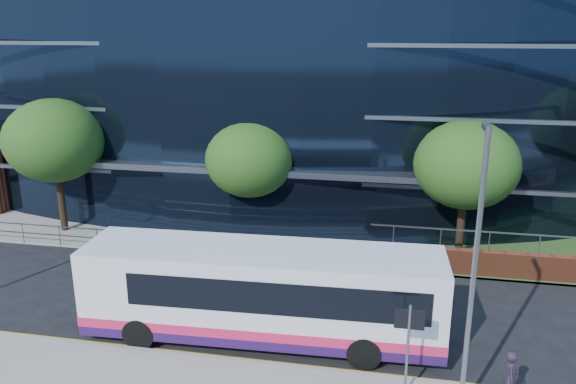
% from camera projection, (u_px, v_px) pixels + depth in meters
% --- Properties ---
extents(ground, '(200.00, 200.00, 0.00)m').
position_uv_depth(ground, '(267.00, 350.00, 18.79)').
color(ground, black).
rests_on(ground, ground).
extents(kerb, '(80.00, 0.25, 0.16)m').
position_uv_depth(kerb, '(260.00, 365.00, 17.83)').
color(kerb, gray).
rests_on(kerb, ground).
extents(yellow_line_outer, '(80.00, 0.08, 0.01)m').
position_uv_depth(yellow_line_outer, '(262.00, 363.00, 18.04)').
color(yellow_line_outer, gold).
rests_on(yellow_line_outer, ground).
extents(yellow_line_inner, '(80.00, 0.08, 0.01)m').
position_uv_depth(yellow_line_inner, '(263.00, 361.00, 18.18)').
color(yellow_line_inner, gold).
rests_on(yellow_line_inner, ground).
extents(far_forecourt, '(50.00, 8.00, 0.10)m').
position_uv_depth(far_forecourt, '(204.00, 226.00, 30.21)').
color(far_forecourt, gray).
rests_on(far_forecourt, ground).
extents(glass_office, '(44.00, 23.10, 16.00)m').
position_uv_depth(glass_office, '(277.00, 64.00, 36.85)').
color(glass_office, black).
rests_on(glass_office, ground).
extents(guard_railings, '(24.00, 0.05, 1.10)m').
position_uv_depth(guard_railings, '(136.00, 237.00, 26.59)').
color(guard_railings, slate).
rests_on(guard_railings, ground).
extents(street_sign, '(0.85, 0.09, 2.80)m').
position_uv_depth(street_sign, '(409.00, 331.00, 15.87)').
color(street_sign, slate).
rests_on(street_sign, pavement_near).
extents(tree_far_a, '(4.95, 4.95, 6.98)m').
position_uv_depth(tree_far_a, '(54.00, 141.00, 28.22)').
color(tree_far_a, black).
rests_on(tree_far_a, ground).
extents(tree_far_b, '(4.29, 4.29, 6.05)m').
position_uv_depth(tree_far_b, '(250.00, 160.00, 27.07)').
color(tree_far_b, black).
rests_on(tree_far_b, ground).
extents(tree_far_c, '(4.62, 4.62, 6.51)m').
position_uv_depth(tree_far_c, '(466.00, 165.00, 24.71)').
color(tree_far_c, black).
rests_on(tree_far_c, ground).
extents(streetlight_east, '(0.15, 0.77, 8.00)m').
position_uv_depth(streetlight_east, '(474.00, 269.00, 14.40)').
color(streetlight_east, slate).
rests_on(streetlight_east, pavement_near).
extents(city_bus, '(12.27, 3.22, 3.30)m').
position_uv_depth(city_bus, '(265.00, 293.00, 19.00)').
color(city_bus, silver).
rests_on(city_bus, ground).
extents(pedestrian, '(0.50, 0.66, 1.62)m').
position_uv_depth(pedestrian, '(511.00, 378.00, 15.73)').
color(pedestrian, '#261C2B').
rests_on(pedestrian, pavement_near).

